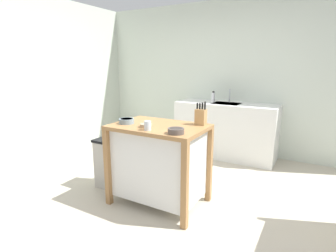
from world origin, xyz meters
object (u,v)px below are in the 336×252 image
object	(u,v)px
trash_bin	(111,163)
bowl_ceramic_wide	(176,131)
kitchen_island	(159,160)
bottle_spray_cleaner	(213,97)
bowl_ceramic_small	(146,125)
bowl_stoneware_deep	(127,121)
knife_block	(201,116)
drinking_cup	(148,126)
sink_faucet	(230,96)

from	to	relation	value
trash_bin	bowl_ceramic_wide	bearing A→B (deg)	-13.50
kitchen_island	bottle_spray_cleaner	size ratio (longest dim) A/B	5.47
bowl_ceramic_small	bottle_spray_cleaner	size ratio (longest dim) A/B	0.70
kitchen_island	bowl_stoneware_deep	world-z (taller)	bowl_stoneware_deep
bowl_ceramic_wide	trash_bin	bearing A→B (deg)	166.50
knife_block	bowl_ceramic_small	distance (m)	0.60
bowl_stoneware_deep	drinking_cup	xyz separation A→B (m)	(0.37, -0.14, 0.02)
bowl_ceramic_wide	knife_block	bearing A→B (deg)	83.51
drinking_cup	trash_bin	distance (m)	1.03
kitchen_island	bowl_ceramic_small	distance (m)	0.45
bowl_ceramic_wide	drinking_cup	bearing A→B (deg)	-175.86
knife_block	bottle_spray_cleaner	world-z (taller)	knife_block
bowl_stoneware_deep	trash_bin	world-z (taller)	bowl_stoneware_deep
bowl_ceramic_small	bottle_spray_cleaner	bearing A→B (deg)	91.09
trash_bin	sink_faucet	xyz separation A→B (m)	(0.89, 2.01, 0.71)
bowl_ceramic_wide	kitchen_island	bearing A→B (deg)	145.58
knife_block	kitchen_island	bearing A→B (deg)	-147.72
sink_faucet	bottle_spray_cleaner	xyz separation A→B (m)	(-0.25, -0.11, -0.03)
bowl_stoneware_deep	bowl_ceramic_wide	bearing A→B (deg)	-9.86
bowl_stoneware_deep	bottle_spray_cleaner	world-z (taller)	bottle_spray_cleaner
bowl_stoneware_deep	sink_faucet	world-z (taller)	sink_faucet
bowl_ceramic_wide	bottle_spray_cleaner	distance (m)	2.21
sink_faucet	drinking_cup	bearing A→B (deg)	-93.07
bowl_stoneware_deep	sink_faucet	bearing A→B (deg)	77.03
bowl_ceramic_small	trash_bin	bearing A→B (deg)	165.32
knife_block	bowl_ceramic_wide	bearing A→B (deg)	-96.49
kitchen_island	bowl_stoneware_deep	size ratio (longest dim) A/B	6.10
bowl_stoneware_deep	drinking_cup	size ratio (longest dim) A/B	1.75
kitchen_island	bowl_ceramic_wide	xyz separation A→B (m)	(0.33, -0.23, 0.43)
bowl_stoneware_deep	sink_faucet	distance (m)	2.21
bowl_ceramic_small	knife_block	bearing A→B (deg)	40.82
bottle_spray_cleaner	trash_bin	bearing A→B (deg)	-108.47
drinking_cup	knife_block	bearing A→B (deg)	53.75
sink_faucet	bowl_ceramic_wide	bearing A→B (deg)	-85.40
bowl_ceramic_small	trash_bin	xyz separation A→B (m)	(-0.68, 0.18, -0.61)
bowl_ceramic_wide	trash_bin	world-z (taller)	bowl_ceramic_wide
knife_block	bowl_ceramic_wide	size ratio (longest dim) A/B	1.61
trash_bin	drinking_cup	bearing A→B (deg)	-20.04
bowl_stoneware_deep	bottle_spray_cleaner	distance (m)	2.06
bowl_ceramic_wide	bowl_stoneware_deep	bearing A→B (deg)	170.14
drinking_cup	bowl_ceramic_wide	bearing A→B (deg)	4.14
trash_bin	bottle_spray_cleaner	xyz separation A→B (m)	(0.64, 1.91, 0.68)
bowl_ceramic_wide	drinking_cup	distance (m)	0.31
bowl_ceramic_small	sink_faucet	xyz separation A→B (m)	(0.21, 2.19, 0.10)
bowl_ceramic_small	sink_faucet	distance (m)	2.20
bottle_spray_cleaner	sink_faucet	bearing A→B (deg)	23.36
knife_block	bowl_stoneware_deep	distance (m)	0.81
kitchen_island	knife_block	xyz separation A→B (m)	(0.38, 0.24, 0.49)
bowl_stoneware_deep	trash_bin	xyz separation A→B (m)	(-0.39, 0.14, -0.61)
knife_block	bowl_ceramic_wide	world-z (taller)	knife_block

